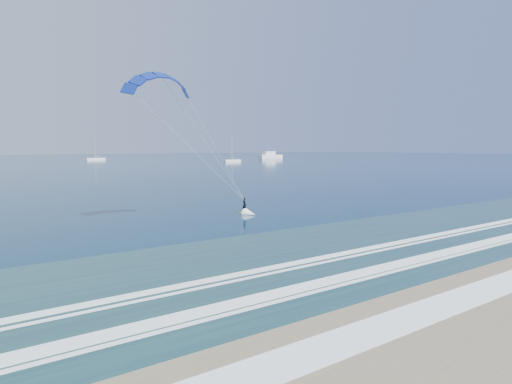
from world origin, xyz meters
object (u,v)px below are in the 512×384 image
object	(u,v)px
kitesurfer_rig	(206,144)
sailboat_4	(232,161)
sailboat_3	(96,159)
motor_yacht	(270,156)

from	to	relation	value
kitesurfer_rig	sailboat_4	xyz separation A→B (m)	(97.45, 143.82, -6.98)
sailboat_4	sailboat_3	bearing A→B (deg)	121.78
sailboat_3	sailboat_4	size ratio (longest dim) A/B	1.13
kitesurfer_rig	sailboat_3	xyz separation A→B (m)	(54.21, 213.62, -6.96)
kitesurfer_rig	motor_yacht	world-z (taller)	kitesurfer_rig
sailboat_3	sailboat_4	distance (m)	82.10
kitesurfer_rig	sailboat_3	bearing A→B (deg)	75.76
motor_yacht	sailboat_4	bearing A→B (deg)	-144.02
motor_yacht	kitesurfer_rig	bearing A→B (deg)	-129.57
kitesurfer_rig	sailboat_4	distance (m)	173.86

